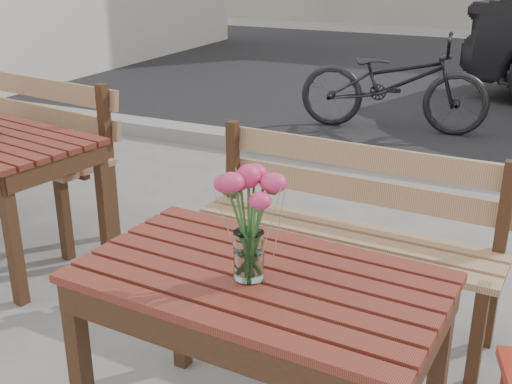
% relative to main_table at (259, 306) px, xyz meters
% --- Properties ---
extents(street, '(30.00, 8.12, 0.12)m').
position_rel_main_table_xyz_m(street, '(0.03, 5.23, -0.55)').
color(street, black).
rests_on(street, ground).
extents(main_table, '(1.16, 0.72, 0.69)m').
position_rel_main_table_xyz_m(main_table, '(0.00, 0.00, 0.00)').
color(main_table, '#582017').
rests_on(main_table, ground).
extents(main_bench, '(1.41, 0.49, 0.86)m').
position_rel_main_table_xyz_m(main_bench, '(-0.01, 0.96, -0.05)').
color(main_bench, '#8F644A').
rests_on(main_bench, ground).
extents(main_vase, '(0.20, 0.20, 0.36)m').
position_rel_main_table_xyz_m(main_vase, '(-0.02, -0.04, 0.34)').
color(main_vase, white).
rests_on(main_vase, main_table).
extents(second_bench, '(1.57, 0.67, 0.94)m').
position_rel_main_table_xyz_m(second_bench, '(-2.23, 1.23, -0.01)').
color(second_bench, '#8F644A').
rests_on(second_bench, ground).
extents(bicycle, '(1.79, 0.83, 0.90)m').
position_rel_main_table_xyz_m(bicycle, '(-0.64, 4.28, -0.12)').
color(bicycle, black).
rests_on(bicycle, ground).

